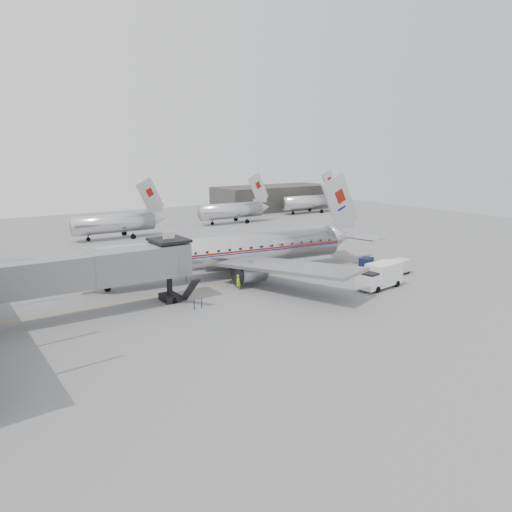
# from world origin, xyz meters

# --- Properties ---
(ground) EXTENTS (160.00, 160.00, 0.00)m
(ground) POSITION_xyz_m (0.00, 0.00, 0.00)
(ground) COLOR slate
(ground) RESTS_ON ground
(hangar) EXTENTS (30.00, 12.00, 6.00)m
(hangar) POSITION_xyz_m (45.00, 60.00, 3.00)
(hangar) COLOR #34322F
(hangar) RESTS_ON ground
(apron_line) EXTENTS (60.00, 0.15, 0.01)m
(apron_line) POSITION_xyz_m (3.00, 6.00, 0.01)
(apron_line) COLOR gold
(apron_line) RESTS_ON ground
(jet_bridge) EXTENTS (21.00, 6.20, 7.10)m
(jet_bridge) POSITION_xyz_m (-16.66, 3.67, 4.18)
(jet_bridge) COLOR slate
(jet_bridge) RESTS_ON ground
(distant_aircraft_near) EXTENTS (16.39, 3.20, 10.26)m
(distant_aircraft_near) POSITION_xyz_m (-1.79, 42.00, 2.73)
(distant_aircraft_near) COLOR silver
(distant_aircraft_near) RESTS_ON ground
(distant_aircraft_mid) EXTENTS (16.39, 3.20, 10.26)m
(distant_aircraft_mid) POSITION_xyz_m (24.21, 46.00, 2.73)
(distant_aircraft_mid) COLOR silver
(distant_aircraft_mid) RESTS_ON ground
(distant_aircraft_far) EXTENTS (16.39, 3.20, 10.26)m
(distant_aircraft_far) POSITION_xyz_m (48.21, 50.00, 2.73)
(distant_aircraft_far) COLOR silver
(distant_aircraft_far) RESTS_ON ground
(airliner) EXTENTS (38.26, 35.29, 12.11)m
(airliner) POSITION_xyz_m (1.45, 8.92, 3.05)
(airliner) COLOR silver
(airliner) RESTS_ON ground
(service_van) EXTENTS (6.08, 2.92, 2.76)m
(service_van) POSITION_xyz_m (11.97, -5.15, 1.45)
(service_van) COLOR white
(service_van) RESTS_ON ground
(baggage_cart_navy) EXTENTS (2.26, 1.99, 1.48)m
(baggage_cart_navy) POSITION_xyz_m (17.40, 2.00, 0.78)
(baggage_cart_navy) COLOR #0C1633
(baggage_cart_navy) RESTS_ON ground
(baggage_cart_white) EXTENTS (2.39, 1.88, 1.79)m
(baggage_cart_white) POSITION_xyz_m (19.03, -2.06, 0.95)
(baggage_cart_white) COLOR silver
(baggage_cart_white) RESTS_ON ground
(ramp_worker) EXTENTS (0.67, 0.49, 1.71)m
(ramp_worker) POSITION_xyz_m (-1.40, 3.00, 0.86)
(ramp_worker) COLOR #BDEC1B
(ramp_worker) RESTS_ON ground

